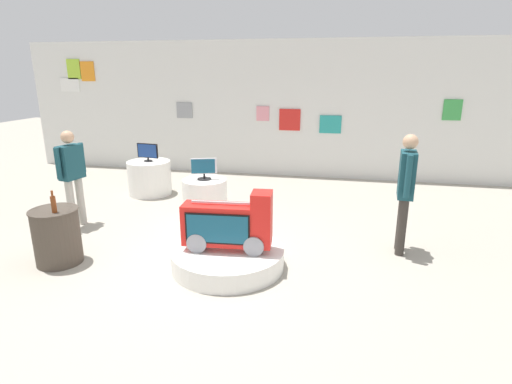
{
  "coord_description": "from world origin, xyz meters",
  "views": [
    {
      "loc": [
        1.65,
        -4.85,
        2.45
      ],
      "look_at": [
        0.54,
        0.49,
        0.83
      ],
      "focal_mm": 28.54,
      "sensor_mm": 36.0,
      "label": 1
    }
  ],
  "objects": [
    {
      "name": "shopper_browsing_rear",
      "position": [
        2.56,
        0.73,
        0.97
      ],
      "size": [
        0.23,
        0.56,
        1.67
      ],
      "color": "#38332D",
      "rests_on": "ground"
    },
    {
      "name": "display_pedestal_center_rear",
      "position": [
        -0.57,
        1.52,
        0.34
      ],
      "size": [
        0.76,
        0.76,
        0.69
      ],
      "primitive_type": "cylinder",
      "color": "white",
      "rests_on": "ground"
    },
    {
      "name": "tv_on_left_rear",
      "position": [
        -2.16,
        2.66,
        0.89
      ],
      "size": [
        0.46,
        0.17,
        0.37
      ],
      "color": "black",
      "rests_on": "display_pedestal_left_rear"
    },
    {
      "name": "display_pedestal_left_rear",
      "position": [
        -2.16,
        2.67,
        0.34
      ],
      "size": [
        0.88,
        0.88,
        0.69
      ],
      "primitive_type": "cylinder",
      "color": "white",
      "rests_on": "ground"
    },
    {
      "name": "tv_on_center_rear",
      "position": [
        -0.57,
        1.51,
        0.88
      ],
      "size": [
        0.42,
        0.23,
        0.37
      ],
      "color": "black",
      "rests_on": "display_pedestal_center_rear"
    },
    {
      "name": "shopper_browsing_near_truck",
      "position": [
        -2.51,
        0.72,
        0.92
      ],
      "size": [
        0.27,
        0.55,
        1.57
      ],
      "color": "#B2ADA3",
      "rests_on": "ground"
    },
    {
      "name": "novelty_firetruck_tv",
      "position": [
        0.33,
        -0.21,
        0.57
      ],
      "size": [
        1.15,
        0.44,
        0.78
      ],
      "color": "gray",
      "rests_on": "main_display_pedestal"
    },
    {
      "name": "side_table_round",
      "position": [
        -1.92,
        -0.53,
        0.38
      ],
      "size": [
        0.61,
        0.61,
        0.74
      ],
      "color": "#4C4238",
      "rests_on": "ground"
    },
    {
      "name": "ground_plane",
      "position": [
        0.0,
        0.0,
        0.0
      ],
      "size": [
        30.0,
        30.0,
        0.0
      ],
      "primitive_type": "plane",
      "color": "#A8A091"
    },
    {
      "name": "bottle_on_side_table",
      "position": [
        -1.82,
        -0.63,
        0.86
      ],
      "size": [
        0.06,
        0.06,
        0.29
      ],
      "color": "brown",
      "rests_on": "side_table_round"
    },
    {
      "name": "back_wall_display",
      "position": [
        -0.01,
        4.83,
        1.58
      ],
      "size": [
        12.54,
        0.13,
        3.16
      ],
      "color": "silver",
      "rests_on": "ground"
    },
    {
      "name": "main_display_pedestal",
      "position": [
        0.31,
        -0.2,
        0.12
      ],
      "size": [
        1.46,
        1.46,
        0.25
      ],
      "primitive_type": "cylinder",
      "color": "white",
      "rests_on": "ground"
    }
  ]
}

